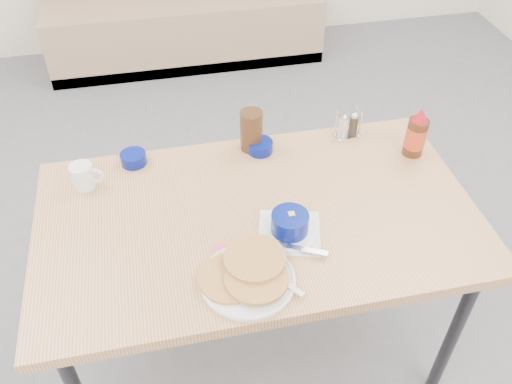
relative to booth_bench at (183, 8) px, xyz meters
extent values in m
cube|color=#A18162|center=(0.00, -0.06, -0.12)|extent=(1.90, 0.55, 0.45)
cube|color=#2D2D33|center=(0.00, -0.06, -0.31)|extent=(1.90, 0.55, 0.08)
cube|color=tan|center=(0.00, -2.53, 0.39)|extent=(1.40, 0.80, 0.04)
cylinder|color=#2D2D33|center=(0.62, -2.85, 0.01)|extent=(0.04, 0.04, 0.72)
cylinder|color=#2D2D33|center=(-0.62, -2.21, 0.01)|extent=(0.04, 0.04, 0.72)
cylinder|color=#2D2D33|center=(0.62, -2.21, 0.01)|extent=(0.04, 0.04, 0.72)
cylinder|color=white|center=(-0.09, -2.79, 0.42)|extent=(0.27, 0.27, 0.01)
cylinder|color=#DB9C52|center=(-0.13, -2.79, 0.43)|extent=(0.18, 0.18, 0.01)
cylinder|color=#DB9C52|center=(-0.06, -2.81, 0.44)|extent=(0.18, 0.18, 0.01)
cylinder|color=#DB9C52|center=(-0.06, -2.75, 0.45)|extent=(0.18, 0.18, 0.01)
cube|color=silver|center=(0.02, -2.84, 0.43)|extent=(0.09, 0.11, 0.00)
cylinder|color=white|center=(-0.54, -2.28, 0.45)|extent=(0.08, 0.08, 0.09)
cylinder|color=black|center=(-0.54, -2.28, 0.49)|extent=(0.06, 0.06, 0.00)
torus|color=white|center=(-0.50, -2.29, 0.45)|extent=(0.06, 0.03, 0.06)
cube|color=white|center=(0.08, -2.64, 0.41)|extent=(0.23, 0.23, 0.00)
cylinder|color=white|center=(0.08, -2.64, 0.42)|extent=(0.18, 0.18, 0.01)
cylinder|color=navy|center=(0.08, -2.64, 0.46)|extent=(0.11, 0.11, 0.06)
cylinder|color=white|center=(0.08, -2.64, 0.48)|extent=(0.10, 0.10, 0.01)
cube|color=#F4DB60|center=(0.08, -2.63, 0.49)|extent=(0.02, 0.02, 0.01)
cube|color=silver|center=(0.07, -2.71, 0.43)|extent=(0.19, 0.11, 0.01)
cylinder|color=navy|center=(-0.37, -2.19, 0.43)|extent=(0.09, 0.09, 0.04)
cylinder|color=navy|center=(0.07, -2.22, 0.43)|extent=(0.09, 0.09, 0.04)
cylinder|color=#3D2513|center=(0.05, -2.19, 0.49)|extent=(0.11, 0.11, 0.15)
cube|color=silver|center=(0.41, -2.19, 0.41)|extent=(0.10, 0.07, 0.00)
cylinder|color=silver|center=(0.38, -2.22, 0.47)|extent=(0.01, 0.01, 0.11)
cylinder|color=silver|center=(0.46, -2.21, 0.47)|extent=(0.01, 0.01, 0.11)
cylinder|color=silver|center=(0.37, -2.18, 0.47)|extent=(0.01, 0.01, 0.11)
cylinder|color=silver|center=(0.45, -2.17, 0.47)|extent=(0.01, 0.01, 0.11)
cylinder|color=silver|center=(0.39, -2.20, 0.45)|extent=(0.03, 0.03, 0.07)
cylinder|color=#3F3326|center=(0.44, -2.19, 0.45)|extent=(0.03, 0.03, 0.07)
cylinder|color=#47230F|center=(0.61, -2.34, 0.48)|extent=(0.07, 0.07, 0.14)
cylinder|color=orange|center=(0.61, -2.34, 0.48)|extent=(0.07, 0.07, 0.08)
cone|color=red|center=(0.61, -2.34, 0.58)|extent=(0.05, 0.05, 0.05)
cube|color=#F1506A|center=(-0.14, -2.65, 0.41)|extent=(0.05, 0.04, 0.00)
camera|label=1|loc=(-0.26, -3.73, 1.63)|focal=38.00mm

